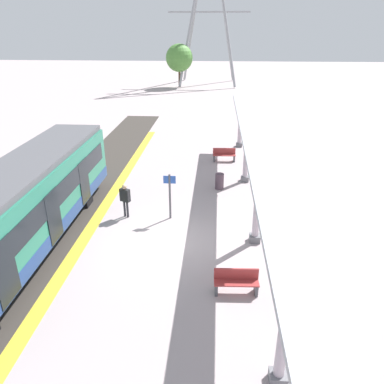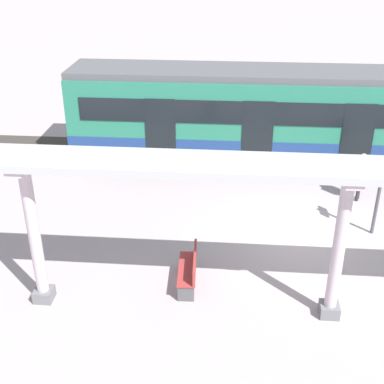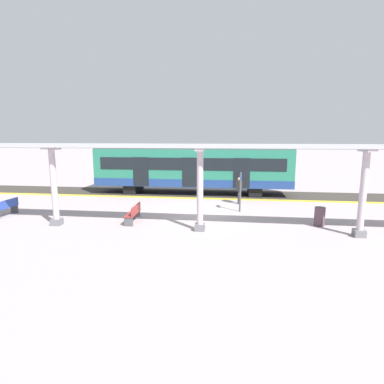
% 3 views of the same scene
% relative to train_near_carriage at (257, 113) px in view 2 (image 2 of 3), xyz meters
% --- Properties ---
extents(ground_plane, '(176.00, 176.00, 0.00)m').
position_rel_train_near_carriage_xyz_m(ground_plane, '(5.56, 1.27, -1.83)').
color(ground_plane, '#A59698').
extents(tactile_edge_strip, '(0.55, 34.84, 0.01)m').
position_rel_train_near_carriage_xyz_m(tactile_edge_strip, '(1.87, 1.27, -1.83)').
color(tactile_edge_strip, gold).
rests_on(tactile_edge_strip, ground).
extents(trackbed, '(3.20, 46.84, 0.01)m').
position_rel_train_near_carriage_xyz_m(trackbed, '(-0.01, 1.27, -1.83)').
color(trackbed, '#38332D').
rests_on(trackbed, ground).
extents(train_near_carriage, '(2.65, 13.95, 3.48)m').
position_rel_train_near_carriage_xyz_m(train_near_carriage, '(0.00, 0.00, 0.00)').
color(train_near_carriage, '#24725A').
rests_on(train_near_carriage, ground).
extents(canopy_pillar_second, '(1.10, 0.44, 3.63)m').
position_rel_train_near_carriage_xyz_m(canopy_pillar_second, '(9.08, -5.28, 0.01)').
color(canopy_pillar_second, slate).
rests_on(canopy_pillar_second, ground).
extents(canopy_pillar_third, '(1.10, 0.44, 3.63)m').
position_rel_train_near_carriage_xyz_m(canopy_pillar_third, '(9.08, 1.48, 0.01)').
color(canopy_pillar_third, slate).
rests_on(canopy_pillar_third, ground).
extents(canopy_beam, '(1.20, 28.31, 0.16)m').
position_rel_train_near_carriage_xyz_m(canopy_beam, '(9.08, 1.18, 1.88)').
color(canopy_beam, '#A8AAB2').
rests_on(canopy_beam, canopy_pillar_nearest).
extents(bench_mid_platform, '(1.52, 0.51, 0.86)m').
position_rel_train_near_carriage_xyz_m(bench_mid_platform, '(8.16, -1.83, -1.39)').
color(bench_mid_platform, '#9C3131').
rests_on(bench_mid_platform, ground).
extents(platform_info_sign, '(0.56, 0.10, 2.20)m').
position_rel_train_near_carriage_xyz_m(platform_info_sign, '(5.31, 3.31, -0.51)').
color(platform_info_sign, '#4C4C51').
rests_on(platform_info_sign, ground).
extents(passenger_waiting_near_edge, '(0.52, 0.38, 1.65)m').
position_rel_train_near_carriage_xyz_m(passenger_waiting_near_edge, '(3.22, 3.30, -0.80)').
color(passenger_waiting_near_edge, '#29282E').
rests_on(passenger_waiting_near_edge, ground).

